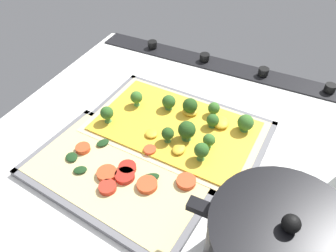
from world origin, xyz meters
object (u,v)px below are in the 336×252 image
(baking_tray_back, at_px, (118,176))
(veggie_pizza_back, at_px, (119,173))
(baking_tray_front, at_px, (175,130))
(broccoli_pizza, at_px, (179,126))

(baking_tray_back, xyz_separation_m, veggie_pizza_back, (-0.00, -0.00, 0.01))
(baking_tray_front, height_order, veggie_pizza_back, veggie_pizza_back)
(baking_tray_front, xyz_separation_m, veggie_pizza_back, (0.04, 0.16, 0.01))
(veggie_pizza_back, bearing_deg, baking_tray_back, 18.57)
(baking_tray_front, distance_m, veggie_pizza_back, 0.17)
(baking_tray_front, relative_size, baking_tray_back, 1.06)
(baking_tray_front, bearing_deg, veggie_pizza_back, 75.06)
(baking_tray_back, height_order, veggie_pizza_back, veggie_pizza_back)
(baking_tray_back, bearing_deg, veggie_pizza_back, -161.43)
(broccoli_pizza, distance_m, baking_tray_back, 0.18)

